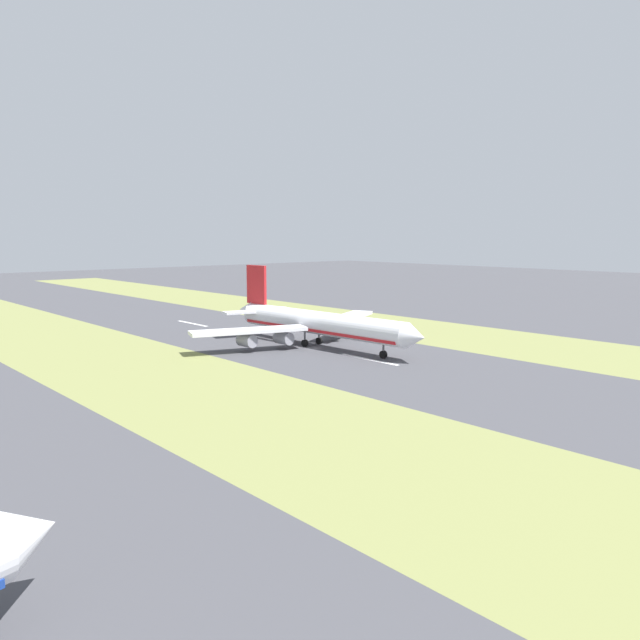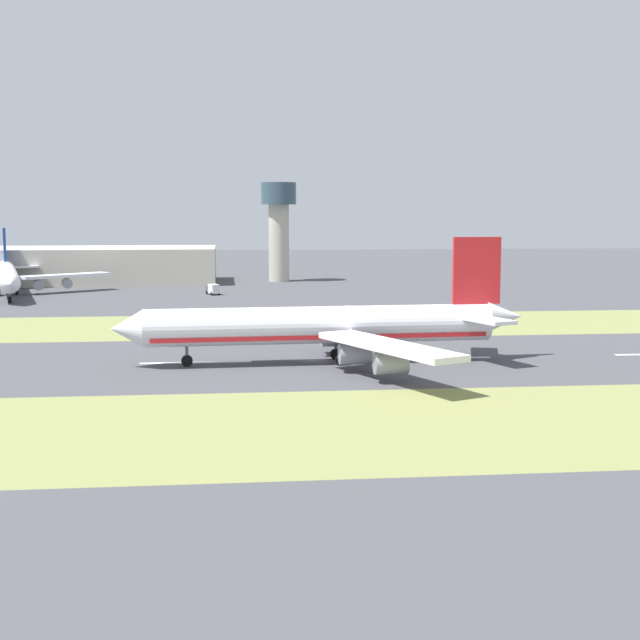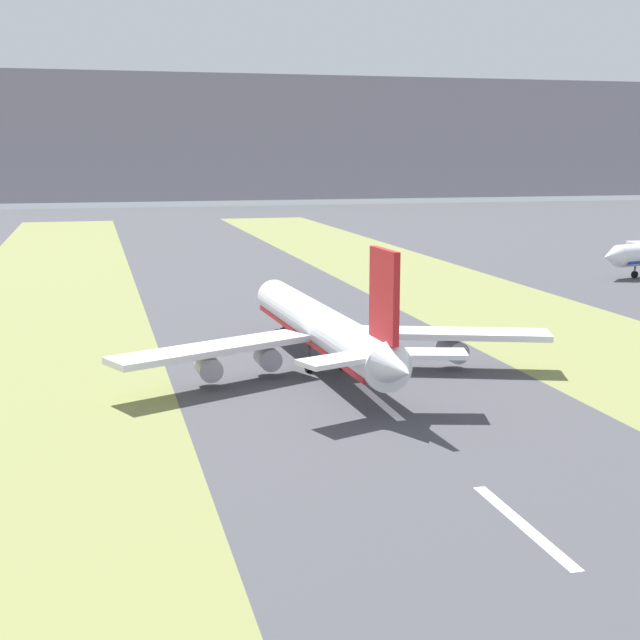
{
  "view_description": "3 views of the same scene",
  "coord_description": "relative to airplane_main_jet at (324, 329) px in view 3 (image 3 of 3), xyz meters",
  "views": [
    {
      "loc": [
        103.29,
        118.19,
        28.58
      ],
      "look_at": [
        -2.57,
        -0.52,
        7.0
      ],
      "focal_mm": 35.0,
      "sensor_mm": 36.0,
      "label": 1
    },
    {
      "loc": [
        -143.69,
        14.49,
        24.69
      ],
      "look_at": [
        -2.57,
        -0.52,
        7.0
      ],
      "focal_mm": 50.0,
      "sensor_mm": 36.0,
      "label": 2
    },
    {
      "loc": [
        -34.62,
        -125.54,
        31.38
      ],
      "look_at": [
        -2.57,
        -0.52,
        7.0
      ],
      "focal_mm": 50.0,
      "sensor_mm": 36.0,
      "label": 3
    }
  ],
  "objects": [
    {
      "name": "centreline_dash_near",
      "position": [
        2.48,
        -58.1,
        -6.01
      ],
      "size": [
        1.2,
        18.0,
        0.01
      ],
      "primitive_type": "cube",
      "color": "silver",
      "rests_on": "ground"
    },
    {
      "name": "centreline_dash_far",
      "position": [
        2.48,
        21.9,
        -6.01
      ],
      "size": [
        1.2,
        18.0,
        0.01
      ],
      "primitive_type": "cube",
      "color": "silver",
      "rests_on": "ground"
    },
    {
      "name": "airplane_main_jet",
      "position": [
        0.0,
        0.0,
        0.0
      ],
      "size": [
        64.07,
        67.18,
        20.2
      ],
      "color": "white",
      "rests_on": "ground"
    },
    {
      "name": "ground_plane",
      "position": [
        2.48,
        2.43,
        -6.02
      ],
      "size": [
        800.0,
        800.0,
        0.0
      ],
      "primitive_type": "plane",
      "color": "#424247"
    },
    {
      "name": "mountain_ridge",
      "position": [
        2.48,
        522.43,
        34.65
      ],
      "size": [
        800.0,
        120.0,
        81.34
      ],
      "primitive_type": "cube",
      "color": "gray",
      "rests_on": "ground"
    },
    {
      "name": "grass_median_east",
      "position": [
        47.48,
        2.43,
        -6.02
      ],
      "size": [
        40.0,
        600.0,
        0.01
      ],
      "primitive_type": "cube",
      "color": "olive",
      "rests_on": "ground"
    },
    {
      "name": "centreline_dash_mid",
      "position": [
        2.48,
        -18.1,
        -6.01
      ],
      "size": [
        1.2,
        18.0,
        0.01
      ],
      "primitive_type": "cube",
      "color": "silver",
      "rests_on": "ground"
    },
    {
      "name": "grass_median_west",
      "position": [
        -42.52,
        2.43,
        -6.02
      ],
      "size": [
        40.0,
        600.0,
        0.01
      ],
      "primitive_type": "cube",
      "color": "olive",
      "rests_on": "ground"
    }
  ]
}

